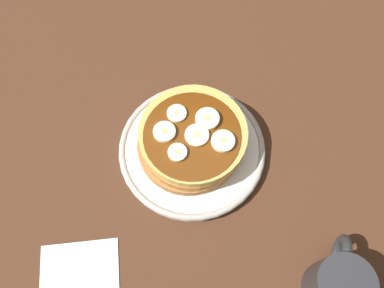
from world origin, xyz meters
TOP-DOWN VIEW (x-y plane):
  - ground_plane at (0.00, 0.00)cm, footprint 140.00×140.00cm
  - plate at (0.00, 0.00)cm, footprint 22.89×22.89cm
  - pancake_stack at (0.13, 0.43)cm, footprint 16.75×16.13cm
  - banana_slice_0 at (-0.34, -0.72)cm, footprint 3.52×3.52cm
  - banana_slice_1 at (2.86, -1.56)cm, footprint 3.54×3.54cm
  - banana_slice_2 at (-0.71, 3.95)cm, footprint 3.27×3.27cm
  - banana_slice_3 at (-3.32, 1.26)cm, footprint 2.74×2.74cm
  - banana_slice_4 at (-0.34, -4.59)cm, footprint 3.42×3.42cm
  - banana_slice_5 at (2.70, 3.05)cm, footprint 2.91×2.91cm
  - coffee_mug at (-14.73, -23.49)cm, footprint 10.62×7.49cm
  - napkin at (-23.01, 10.16)cm, footprint 14.20×14.20cm

SIDE VIEW (x-z plane):
  - ground_plane at x=0.00cm, z-range -3.00..0.00cm
  - napkin at x=-23.01cm, z-range 0.00..0.30cm
  - plate at x=0.00cm, z-range 0.07..1.95cm
  - pancake_stack at x=0.13cm, z-range 1.57..6.41cm
  - coffee_mug at x=-14.73cm, z-range 0.12..8.21cm
  - banana_slice_5 at x=2.70cm, z-range 6.21..6.90cm
  - banana_slice_0 at x=-0.34cm, z-range 6.21..6.95cm
  - banana_slice_3 at x=-3.32cm, z-range 6.21..7.02cm
  - banana_slice_2 at x=-0.71cm, z-range 6.21..7.09cm
  - banana_slice_4 at x=-0.34cm, z-range 6.21..7.11cm
  - banana_slice_1 at x=2.86cm, z-range 6.21..7.24cm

